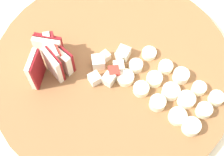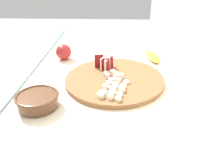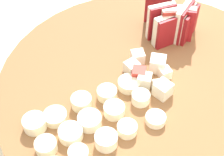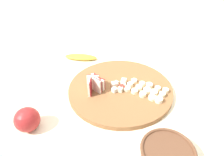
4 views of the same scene
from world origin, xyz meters
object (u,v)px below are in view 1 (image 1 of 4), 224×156
apple_wedge_fan (51,56)px  banana_slice_rows (170,91)px  apple_dice_pile (110,65)px  cutting_board (113,69)px

apple_wedge_fan → banana_slice_rows: (0.20, 0.04, -0.02)m
apple_dice_pile → banana_slice_rows: bearing=0.3°
banana_slice_rows → apple_wedge_fan: bearing=-170.0°
apple_wedge_fan → apple_dice_pile: size_ratio=0.99×
apple_dice_pile → apple_wedge_fan: bearing=-159.2°
apple_dice_pile → banana_slice_rows: 0.11m
apple_wedge_fan → cutting_board: bearing=22.5°
cutting_board → banana_slice_rows: banana_slice_rows is taller
apple_wedge_fan → banana_slice_rows: size_ratio=0.49×
apple_dice_pile → banana_slice_rows: size_ratio=0.50×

